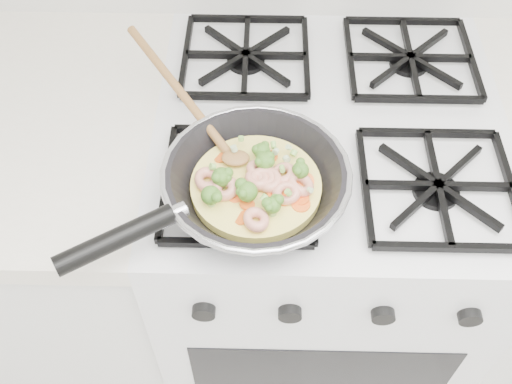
{
  "coord_description": "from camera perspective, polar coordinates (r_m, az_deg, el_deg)",
  "views": [
    {
      "loc": [
        -0.11,
        0.99,
        1.61
      ],
      "look_at": [
        -0.12,
        1.52,
        0.93
      ],
      "focal_mm": 41.33,
      "sensor_mm": 36.0,
      "label": 1
    }
  ],
  "objects": [
    {
      "name": "skillet",
      "position": [
        0.84,
        -0.36,
        0.95
      ],
      "size": [
        0.39,
        0.44,
        0.1
      ],
      "rotation": [
        0.0,
        0.0,
        0.41
      ],
      "color": "black",
      "rests_on": "stove"
    },
    {
      "name": "stove",
      "position": [
        1.36,
        5.45,
        -6.48
      ],
      "size": [
        0.6,
        0.6,
        0.92
      ],
      "color": "white",
      "rests_on": "ground"
    }
  ]
}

